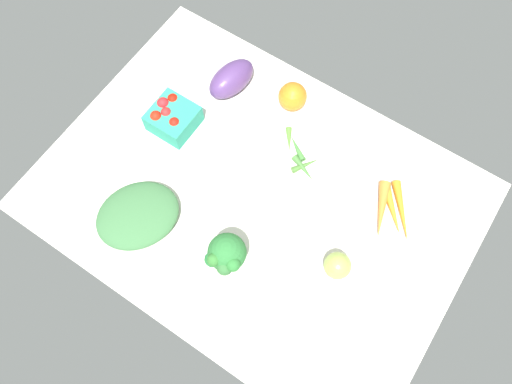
{
  "coord_description": "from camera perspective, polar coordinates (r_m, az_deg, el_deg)",
  "views": [
    {
      "loc": [
        -26.74,
        40.26,
        119.07
      ],
      "look_at": [
        0.0,
        0.0,
        4.0
      ],
      "focal_mm": 35.67,
      "sensor_mm": 36.0,
      "label": 1
    }
  ],
  "objects": [
    {
      "name": "tablecloth",
      "position": [
        1.28,
        -0.0,
        -0.52
      ],
      "size": [
        104.0,
        76.0,
        2.0
      ],
      "primitive_type": "cube",
      "color": "silver",
      "rests_on": "ground"
    },
    {
      "name": "heirloom_tomato_green",
      "position": [
        1.19,
        9.12,
        -8.15
      ],
      "size": [
        6.37,
        6.37,
        6.37
      ],
      "primitive_type": "sphere",
      "color": "#99B34F",
      "rests_on": "tablecloth"
    },
    {
      "name": "berry_basket",
      "position": [
        1.35,
        -9.36,
        8.26
      ],
      "size": [
        11.16,
        11.16,
        7.2
      ],
      "color": "teal",
      "rests_on": "tablecloth"
    },
    {
      "name": "heirloom_tomato_orange",
      "position": [
        1.36,
        4.12,
        10.64
      ],
      "size": [
        7.63,
        7.63,
        7.63
      ],
      "primitive_type": "sphere",
      "color": "orange",
      "rests_on": "tablecloth"
    },
    {
      "name": "leafy_greens_clump",
      "position": [
        1.25,
        -13.13,
        -2.56
      ],
      "size": [
        24.78,
        26.04,
        5.05
      ],
      "primitive_type": "ellipsoid",
      "rotation": [
        0.0,
        0.0,
        1.05
      ],
      "color": "#3D7141",
      "rests_on": "tablecloth"
    },
    {
      "name": "okra_pile",
      "position": [
        1.31,
        4.89,
        4.0
      ],
      "size": [
        14.35,
        10.84,
        1.86
      ],
      "color": "#4A7A34",
      "rests_on": "tablecloth"
    },
    {
      "name": "carrot_bunch",
      "position": [
        1.28,
        14.83,
        -2.05
      ],
      "size": [
        14.02,
        16.88,
        2.97
      ],
      "color": "orange",
      "rests_on": "tablecloth"
    },
    {
      "name": "broccoli_head",
      "position": [
        1.14,
        -3.38,
        -7.03
      ],
      "size": [
        9.11,
        9.46,
        11.94
      ],
      "color": "#95C389",
      "rests_on": "tablecloth"
    },
    {
      "name": "eggplant",
      "position": [
        1.39,
        -2.78,
        12.55
      ],
      "size": [
        10.67,
        15.72,
        7.94
      ],
      "primitive_type": "ellipsoid",
      "rotation": [
        0.0,
        0.0,
        4.51
      ],
      "color": "#553771",
      "rests_on": "tablecloth"
    }
  ]
}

